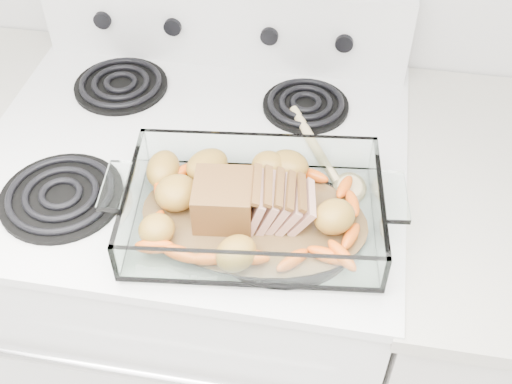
% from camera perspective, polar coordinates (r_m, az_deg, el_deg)
% --- Properties ---
extents(electric_range, '(0.78, 0.70, 1.12)m').
position_cam_1_polar(electric_range, '(1.53, -4.42, -8.91)').
color(electric_range, white).
rests_on(electric_range, ground).
extents(counter_right, '(0.58, 0.68, 0.93)m').
position_cam_1_polar(counter_right, '(1.57, 20.54, -12.15)').
color(counter_right, silver).
rests_on(counter_right, ground).
extents(baking_dish, '(0.40, 0.26, 0.08)m').
position_cam_1_polar(baking_dish, '(1.03, -0.19, -1.85)').
color(baking_dish, white).
rests_on(baking_dish, electric_range).
extents(pork_roast, '(0.19, 0.09, 0.08)m').
position_cam_1_polar(pork_roast, '(1.02, -1.23, -0.83)').
color(pork_roast, brown).
rests_on(pork_roast, baking_dish).
extents(roast_vegetables, '(0.40, 0.22, 0.05)m').
position_cam_1_polar(roast_vegetables, '(1.05, -0.05, 0.13)').
color(roast_vegetables, '#FD500E').
rests_on(roast_vegetables, baking_dish).
extents(wooden_spoon, '(0.16, 0.24, 0.02)m').
position_cam_1_polar(wooden_spoon, '(1.14, 6.91, 2.06)').
color(wooden_spoon, beige).
rests_on(wooden_spoon, electric_range).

